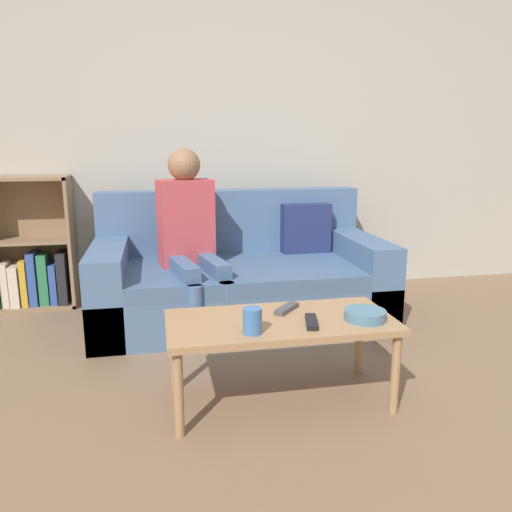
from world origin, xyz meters
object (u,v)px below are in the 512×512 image
Objects in this scene: person_adult at (189,228)px; tv_remote_1 at (287,309)px; cup_near at (252,321)px; couch at (240,278)px; bookshelf at (32,259)px; tv_remote_0 at (312,322)px; coffee_table at (280,328)px; snack_bowl at (365,315)px.

tv_remote_1 is at bearing -80.92° from person_adult.
couch is at bearing 82.82° from cup_near.
person_adult is 7.24× the size of tv_remote_1.
cup_near is 0.33m from tv_remote_1.
bookshelf is 6.00× the size of tv_remote_1.
bookshelf is at bearing 139.71° from person_adult.
tv_remote_0 is at bearing -30.01° from tv_remote_1.
coffee_table is 1.20m from person_adult.
cup_near is at bearing -55.62° from bookshelf.
cup_near is at bearing -93.93° from person_adult.
tv_remote_1 is (0.21, 0.25, -0.04)m from cup_near.
coffee_table is at bearing -85.30° from person_adult.
snack_bowl is at bearing -45.05° from bookshelf.
tv_remote_1 is (0.38, -1.02, -0.23)m from person_adult.
couch reaches higher than tv_remote_1.
bookshelf is 8.69× the size of cup_near.
snack_bowl is at bearing 6.53° from cup_near.
snack_bowl is at bearing 11.04° from tv_remote_1.
cup_near is (1.28, -1.87, 0.11)m from bookshelf.
person_adult is at bearing -28.73° from bookshelf.
tv_remote_0 is (1.56, -1.82, 0.06)m from bookshelf.
coffee_table is 0.13m from tv_remote_1.
tv_remote_0 is at bearing -178.52° from snack_bowl.
snack_bowl reaches higher than tv_remote_1.
tv_remote_0 is at bearing -36.73° from coffee_table.
cup_near reaches higher than tv_remote_0.
tv_remote_0 is 0.20m from tv_remote_1.
snack_bowl reaches higher than tv_remote_0.
person_adult reaches higher than cup_near.
couch is 17.55× the size of cup_near.
person_adult is (-0.34, -0.10, 0.38)m from couch.
tv_remote_0 is at bearing -81.31° from person_adult.
cup_near is 0.59× the size of snack_bowl.
snack_bowl is at bearing -12.58° from coffee_table.
bookshelf is at bearing 129.75° from coffee_table.
cup_near is (0.17, -1.26, -0.19)m from person_adult.
couch reaches higher than coffee_table.
bookshelf is 2.25m from coffee_table.
person_adult is at bearing -163.78° from couch.
cup_near is (-0.16, -0.14, 0.10)m from coffee_table.
tv_remote_0 is (0.45, -1.21, -0.23)m from person_adult.
couch is 1.32m from tv_remote_0.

